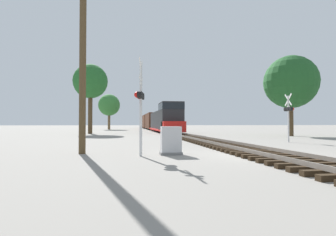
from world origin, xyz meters
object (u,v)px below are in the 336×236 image
Objects in this scene: crossing_signal_far at (289,112)px; relay_cabinet at (171,141)px; tree_far_right at (291,82)px; tree_mid_background at (90,82)px; freight_train at (152,121)px; utility_pole at (83,46)px; crossing_signal_near at (140,99)px; tree_deep_background at (109,105)px.

crossing_signal_far reaches higher than relay_cabinet.
tree_mid_background is at bearing 155.25° from tree_far_right.
tree_far_right is (6.11, 8.71, 3.73)m from crossing_signal_far.
freight_train is at bearing 66.18° from tree_mid_background.
relay_cabinet is 0.13× the size of utility_pole.
crossing_signal_near is 23.54m from tree_far_right.
crossing_signal_near is 2.34m from relay_cabinet.
utility_pole is at bearing 166.40° from relay_cabinet.
utility_pole reaches higher than freight_train.
relay_cabinet is at bearing -94.44° from freight_train.
crossing_signal_near is (-5.29, -50.48, 0.56)m from freight_train.
crossing_signal_far is at bearing -48.78° from tree_mid_background.
relay_cabinet is (-3.89, -50.12, -1.28)m from freight_train.
crossing_signal_far is 47.13m from tree_deep_background.
utility_pole is 49.53m from tree_deep_background.
freight_train is 49.88m from utility_pole.
tree_deep_background is (-22.13, 35.49, -0.35)m from tree_far_right.
relay_cabinet is 0.14× the size of tree_far_right.
tree_deep_background is (-9.91, 0.33, 3.76)m from freight_train.
tree_deep_background is at bearing 92.33° from utility_pole.
crossing_signal_near is 51.12m from tree_deep_background.
utility_pole reaches higher than tree_mid_background.
freight_train is at bearing 10.95° from crossing_signal_far.
crossing_signal_near is at bearing -138.81° from tree_far_right.
tree_mid_background reaches higher than tree_far_right.
freight_train is at bearing 85.56° from relay_cabinet.
crossing_signal_near is at bearing -84.81° from tree_deep_background.
crossing_signal_far is 0.44× the size of tree_deep_background.
utility_pole is (-2.60, 1.33, 2.54)m from crossing_signal_near.
utility_pole reaches higher than crossing_signal_near.
utility_pole is (-14.00, -5.29, 2.72)m from crossing_signal_far.
crossing_signal_near is 26.95m from tree_mid_background.
freight_train is 50.76m from crossing_signal_near.
tree_mid_background is at bearing -92.12° from tree_deep_background.
tree_deep_background is at bearing 178.09° from freight_train.
crossing_signal_far is (6.11, -43.86, 0.38)m from freight_train.
tree_mid_background reaches higher than crossing_signal_near.
tree_mid_background is (-23.05, 10.63, 1.13)m from tree_far_right.
relay_cabinet is 6.01m from utility_pole.
tree_deep_background is at bearing 121.95° from tree_far_right.
relay_cabinet is at bearing -13.60° from utility_pole.
crossing_signal_far is 0.37× the size of utility_pole.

